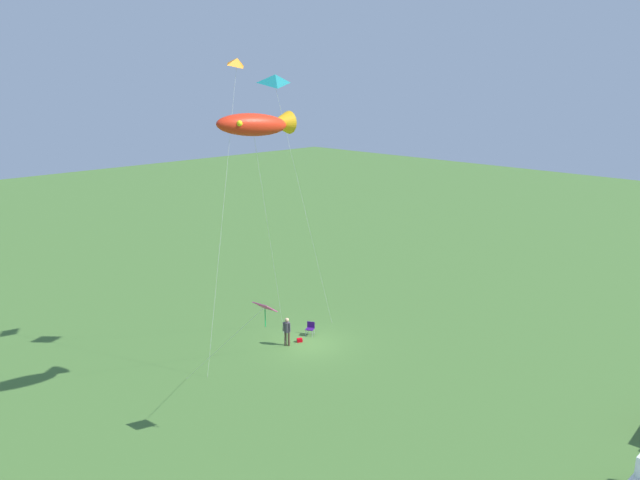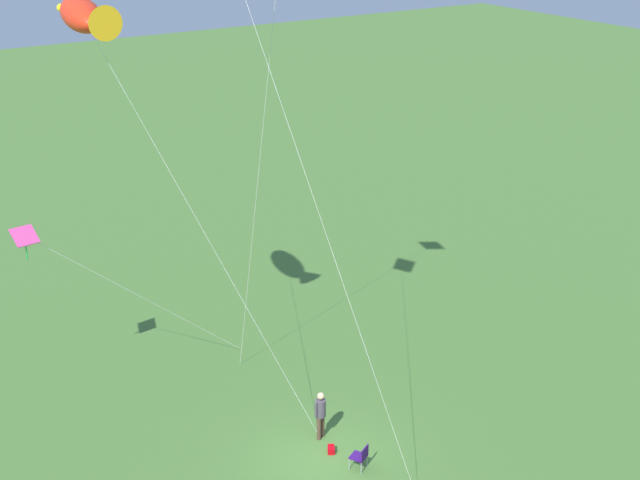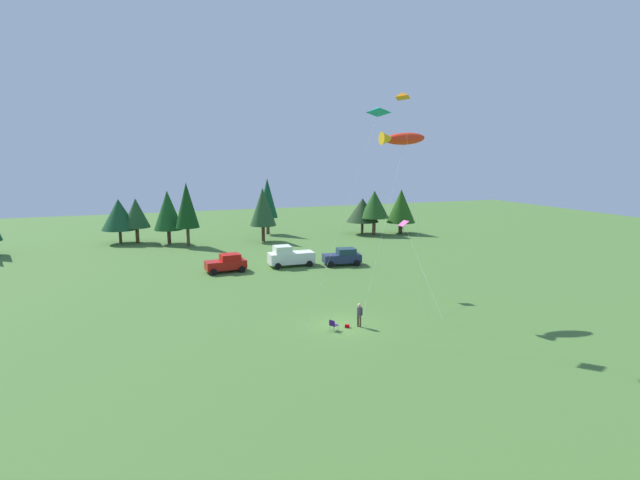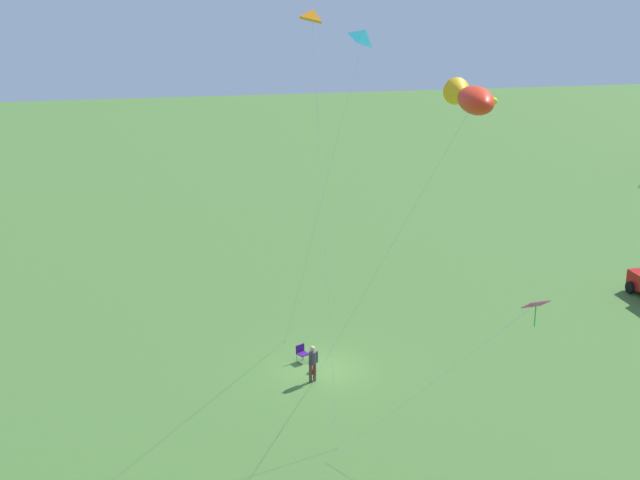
{
  "view_description": "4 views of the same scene",
  "coord_description": "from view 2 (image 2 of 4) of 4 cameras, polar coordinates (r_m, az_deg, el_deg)",
  "views": [
    {
      "loc": [
        24.14,
        24.91,
        15.37
      ],
      "look_at": [
        -0.25,
        0.76,
        6.51
      ],
      "focal_mm": 35.0,
      "sensor_mm": 36.0,
      "label": 1
    },
    {
      "loc": [
        -19.93,
        12.91,
        17.42
      ],
      "look_at": [
        0.92,
        -0.55,
        7.23
      ],
      "focal_mm": 50.0,
      "sensor_mm": 36.0,
      "label": 2
    },
    {
      "loc": [
        -13.68,
        -31.86,
        12.24
      ],
      "look_at": [
        -0.85,
        2.2,
        6.01
      ],
      "focal_mm": 28.0,
      "sensor_mm": 36.0,
      "label": 3
    },
    {
      "loc": [
        36.56,
        -6.68,
        18.61
      ],
      "look_at": [
        0.1,
        -0.17,
        6.35
      ],
      "focal_mm": 50.0,
      "sensor_mm": 36.0,
      "label": 4
    }
  ],
  "objects": [
    {
      "name": "backpack_on_grass",
      "position": [
        29.77,
        0.72,
        -13.26
      ],
      "size": [
        0.39,
        0.35,
        0.22
      ],
      "primitive_type": "cube",
      "rotation": [
        0.0,
        0.0,
        2.6
      ],
      "color": "red",
      "rests_on": "ground"
    },
    {
      "name": "folding_chair",
      "position": [
        28.88,
        2.64,
        -13.62
      ],
      "size": [
        0.65,
        0.65,
        0.82
      ],
      "rotation": [
        0.0,
        0.0,
        0.5
      ],
      "color": "#321162",
      "rests_on": "ground"
    },
    {
      "name": "kite_diamond_rainbow",
      "position": [
        31.42,
        -17.88,
        -0.07
      ],
      "size": [
        1.21,
        8.04,
        6.51
      ],
      "color": "#DE4190",
      "rests_on": "ground"
    },
    {
      "name": "ground_plane",
      "position": [
        29.46,
        0.07,
        -13.95
      ],
      "size": [
        160.0,
        160.0,
        0.0
      ],
      "primitive_type": "plane",
      "color": "#456F30"
    },
    {
      "name": "kite_large_fish",
      "position": [
        28.42,
        -14.8,
        13.69
      ],
      "size": [
        7.78,
        5.58,
        14.09
      ],
      "color": "red",
      "rests_on": "ground"
    },
    {
      "name": "person_kite_flyer",
      "position": [
        29.92,
        0.04,
        -10.93
      ],
      "size": [
        0.45,
        0.5,
        1.74
      ],
      "rotation": [
        0.0,
        0.0,
        0.45
      ],
      "color": "#4F372A",
      "rests_on": "ground"
    }
  ]
}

